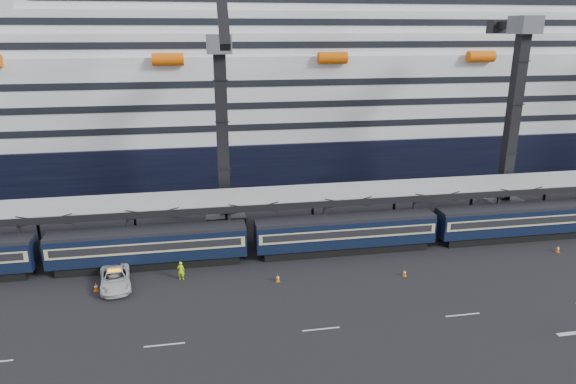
{
  "coord_description": "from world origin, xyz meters",
  "views": [
    {
      "loc": [
        -22.74,
        -38.11,
        22.37
      ],
      "look_at": [
        -14.13,
        10.0,
        6.96
      ],
      "focal_mm": 32.0,
      "sensor_mm": 36.0,
      "label": 1
    }
  ],
  "objects": [
    {
      "name": "train",
      "position": [
        -4.65,
        10.0,
        2.2
      ],
      "size": [
        133.05,
        3.0,
        4.05
      ],
      "color": "black",
      "rests_on": "ground"
    },
    {
      "name": "crane_dark_near",
      "position": [
        -20.0,
        18.59,
        11.93
      ],
      "size": [
        4.5,
        17.75,
        35.08
      ],
      "color": "#4A4C52",
      "rests_on": "ground"
    },
    {
      "name": "cruise_ship",
      "position": [
        -1.08,
        45.99,
        12.34
      ],
      "size": [
        214.09,
        28.84,
        34.0
      ],
      "color": "black",
      "rests_on": "ground"
    },
    {
      "name": "crane_dark_mid",
      "position": [
        15.0,
        17.59,
        13.36
      ],
      "size": [
        4.5,
        18.24,
        39.64
      ],
      "color": "#4A4C52",
      "rests_on": "ground"
    },
    {
      "name": "traffic_cone_d",
      "position": [
        -3.98,
        3.52,
        0.35
      ],
      "size": [
        0.35,
        0.35,
        0.71
      ],
      "color": "#ED5D07",
      "rests_on": "ground"
    },
    {
      "name": "traffic_cone_c",
      "position": [
        -16.07,
        4.52,
        0.38
      ],
      "size": [
        0.38,
        0.38,
        0.77
      ],
      "color": "#ED5D07",
      "rests_on": "ground"
    },
    {
      "name": "pickup_truck",
      "position": [
        -30.82,
        6.12,
        0.79
      ],
      "size": [
        3.43,
        5.99,
        1.57
      ],
      "primitive_type": "imported",
      "rotation": [
        0.0,
        0.0,
        0.15
      ],
      "color": "silver",
      "rests_on": "ground"
    },
    {
      "name": "canopy",
      "position": [
        0.0,
        14.0,
        5.25
      ],
      "size": [
        130.0,
        6.25,
        5.53
      ],
      "color": "#919399",
      "rests_on": "ground"
    },
    {
      "name": "ground",
      "position": [
        0.0,
        0.0,
        0.0
      ],
      "size": [
        260.0,
        260.0,
        0.0
      ],
      "primitive_type": "plane",
      "color": "black",
      "rests_on": "ground"
    },
    {
      "name": "traffic_cone_b",
      "position": [
        -32.46,
        5.64,
        0.38
      ],
      "size": [
        0.38,
        0.38,
        0.76
      ],
      "color": "#ED5D07",
      "rests_on": "ground"
    },
    {
      "name": "traffic_cone_e",
      "position": [
        14.15,
        5.92,
        0.37
      ],
      "size": [
        0.38,
        0.38,
        0.76
      ],
      "color": "#ED5D07",
      "rests_on": "ground"
    },
    {
      "name": "worker",
      "position": [
        -24.94,
        6.54,
        0.91
      ],
      "size": [
        0.74,
        0.56,
        1.82
      ],
      "primitive_type": "imported",
      "rotation": [
        0.0,
        0.0,
        2.94
      ],
      "color": "#CFFF0D",
      "rests_on": "ground"
    }
  ]
}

